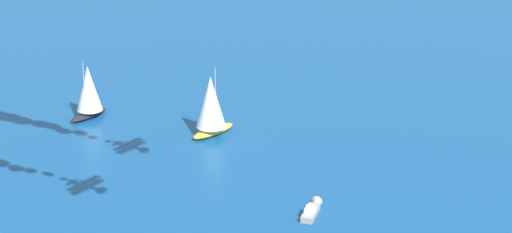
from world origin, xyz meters
name	(u,v)px	position (x,y,z in m)	size (l,w,h in m)	color
sailboat_mid_cluster	(89,91)	(-65.04, -25.56, 5.33)	(8.42, 7.93, 11.67)	black
motorboat_outer_ring_b	(312,210)	(-19.59, 11.25, 0.56)	(7.27, 4.31, 2.06)	#9E9993
sailboat_outer_ring_c	(211,105)	(-53.46, -2.53, 5.88)	(8.79, 9.27, 12.88)	gold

